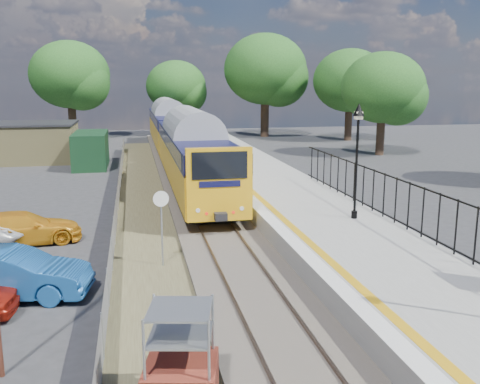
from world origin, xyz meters
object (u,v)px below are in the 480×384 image
object	(u,v)px
train	(177,135)
brick_plinth	(181,363)
speed_sign	(161,216)
car_yellow	(23,228)
car_blue	(12,274)
victorian_lamp_north	(358,134)

from	to	relation	value
train	brick_plinth	xyz separation A→B (m)	(-2.62, -31.96, -1.28)
speed_sign	car_yellow	xyz separation A→B (m)	(-5.25, 3.82, -1.18)
train	car_blue	size ratio (longest dim) A/B	9.09
victorian_lamp_north	speed_sign	size ratio (longest dim) A/B	1.70
victorian_lamp_north	speed_sign	xyz separation A→B (m)	(-7.80, -1.82, -2.47)
victorian_lamp_north	car_blue	world-z (taller)	victorian_lamp_north
car_yellow	car_blue	bearing A→B (deg)	176.84
speed_sign	car_yellow	bearing A→B (deg)	133.71
brick_plinth	car_yellow	bearing A→B (deg)	112.64
car_yellow	victorian_lamp_north	bearing A→B (deg)	-109.53
train	brick_plinth	size ratio (longest dim) A/B	18.54
car_blue	car_yellow	bearing A→B (deg)	17.55
victorian_lamp_north	brick_plinth	world-z (taller)	victorian_lamp_north
victorian_lamp_north	car_blue	bearing A→B (deg)	-163.31
car_yellow	brick_plinth	bearing A→B (deg)	-168.17
train	speed_sign	size ratio (longest dim) A/B	15.12
victorian_lamp_north	speed_sign	distance (m)	8.38
brick_plinth	victorian_lamp_north	bearing A→B (deg)	52.46
victorian_lamp_north	brick_plinth	distance (m)	13.40
car_yellow	speed_sign	bearing A→B (deg)	-136.84
speed_sign	brick_plinth	bearing A→B (deg)	-101.07
car_blue	victorian_lamp_north	bearing A→B (deg)	-63.40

